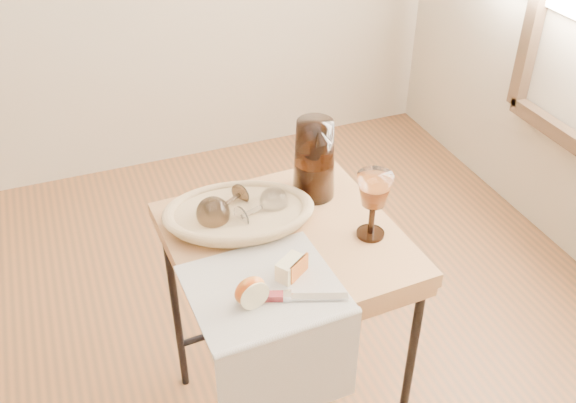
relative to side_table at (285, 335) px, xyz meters
name	(u,v)px	position (x,y,z in m)	size (l,w,h in m)	color
side_table	(285,335)	(0.00, 0.00, 0.00)	(0.56, 0.56, 0.71)	#8B5F3C
tea_towel	(263,288)	(-0.11, -0.16, 0.36)	(0.33, 0.30, 0.01)	silver
bread_basket	(239,216)	(-0.09, 0.09, 0.38)	(0.34, 0.23, 0.05)	tan
goblet_lying_a	(225,205)	(-0.12, 0.11, 0.41)	(0.14, 0.09, 0.09)	brown
goblet_lying_b	(260,208)	(-0.04, 0.07, 0.40)	(0.12, 0.07, 0.07)	white
pitcher	(314,159)	(0.14, 0.15, 0.47)	(0.16, 0.24, 0.26)	black
wine_goblet	(373,206)	(0.20, -0.07, 0.45)	(0.09, 0.09, 0.18)	white
apple_half	(250,290)	(-0.16, -0.20, 0.40)	(0.07, 0.04, 0.07)	red
apple_wedge	(290,268)	(-0.04, -0.15, 0.39)	(0.07, 0.04, 0.05)	beige
table_knife	(291,296)	(-0.07, -0.22, 0.37)	(0.23, 0.02, 0.02)	silver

